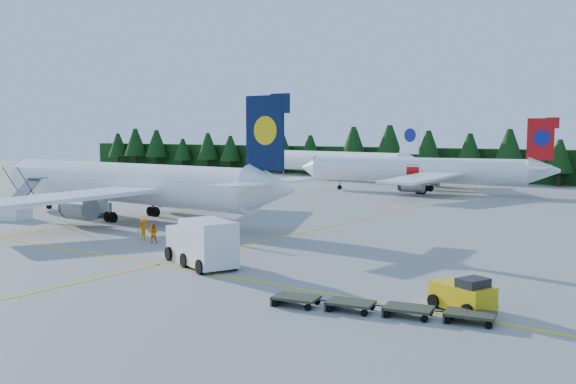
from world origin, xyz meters
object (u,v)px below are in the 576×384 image
Objects in this scene: airstairs at (10,210)px; baggage_tug at (463,295)px; airliner_navy at (118,183)px; service_truck at (201,242)px; airliner_red at (412,170)px.

airstairs is 1.96× the size of baggage_tug.
service_truck is at bearing -27.27° from airliner_navy.
airstairs is 33.15m from service_truck.
airliner_navy reaches higher than airstairs.
airliner_navy reaches higher than baggage_tug.
airliner_navy reaches higher than service_truck.
baggage_tug is (51.23, -6.14, -0.08)m from airstairs.
airstairs is at bearing -138.14° from airliner_navy.
service_truck is 18.60m from baggage_tug.
service_truck is 2.01× the size of baggage_tug.
airliner_navy is at bearing -117.21° from airliner_red.
airliner_red reaches higher than service_truck.
service_truck is at bearing -160.23° from baggage_tug.
airliner_red is 58.88m from service_truck.
airliner_red reaches higher than airstairs.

